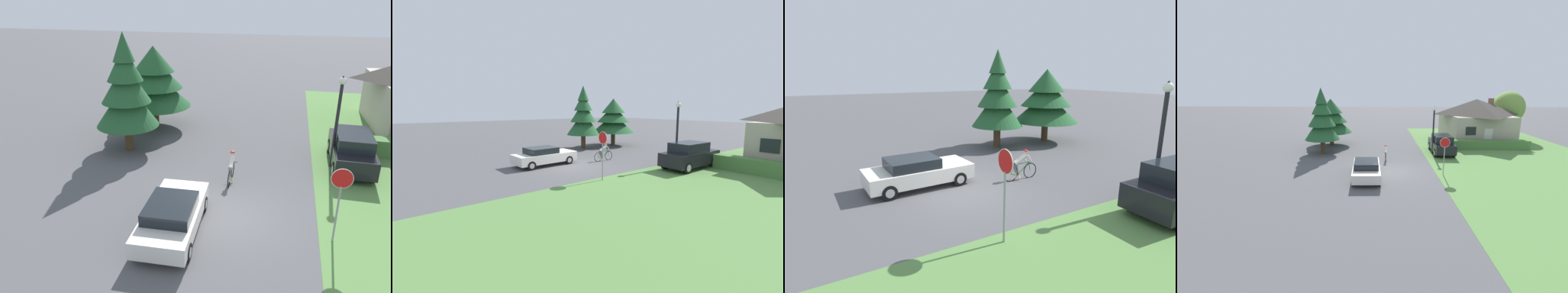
% 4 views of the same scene
% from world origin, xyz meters
% --- Properties ---
extents(ground_plane, '(140.00, 140.00, 0.00)m').
position_xyz_m(ground_plane, '(0.00, 0.00, 0.00)').
color(ground_plane, '#515154').
extents(hedge_row, '(9.48, 0.90, 0.96)m').
position_xyz_m(hedge_row, '(10.06, 7.95, 0.48)').
color(hedge_row, '#4C7A3D').
rests_on(hedge_row, ground).
extents(sedan_left_lane, '(2.10, 4.62, 1.33)m').
position_xyz_m(sedan_left_lane, '(-1.66, -1.38, 0.68)').
color(sedan_left_lane, silver).
rests_on(sedan_left_lane, ground).
extents(cyclist, '(0.44, 1.84, 1.43)m').
position_xyz_m(cyclist, '(-0.22, 3.08, 0.69)').
color(cyclist, black).
rests_on(cyclist, ground).
extents(parked_suv_right, '(1.96, 4.59, 1.82)m').
position_xyz_m(parked_suv_right, '(5.33, 6.13, 0.90)').
color(parked_suv_right, black).
rests_on(parked_suv_right, ground).
extents(stop_sign, '(0.72, 0.07, 2.82)m').
position_xyz_m(stop_sign, '(3.98, -0.61, 2.00)').
color(stop_sign, gray).
rests_on(stop_sign, ground).
extents(street_lamp, '(0.35, 0.35, 4.60)m').
position_xyz_m(street_lamp, '(4.41, 5.91, 2.84)').
color(street_lamp, black).
rests_on(street_lamp, ground).
extents(conifer_tall_near, '(3.37, 3.37, 6.36)m').
position_xyz_m(conifer_tall_near, '(-6.31, 5.63, 3.32)').
color(conifer_tall_near, '#4C3823').
rests_on(conifer_tall_near, ground).
extents(conifer_tall_far, '(4.60, 4.60, 5.16)m').
position_xyz_m(conifer_tall_far, '(-6.20, 9.67, 3.03)').
color(conifer_tall_far, '#4C3823').
rests_on(conifer_tall_far, ground).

